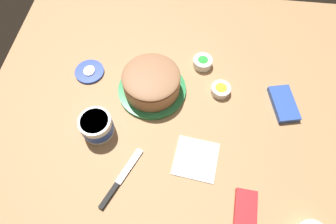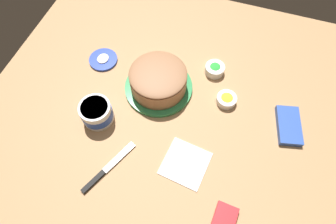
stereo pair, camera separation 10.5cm
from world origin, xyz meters
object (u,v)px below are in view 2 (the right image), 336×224
(frosted_cake, at_px, (158,81))
(frosting_tub, at_px, (97,112))
(spreading_knife, at_px, (104,171))
(candy_box_upper, at_px, (289,125))
(sprinkle_bowl_green, at_px, (215,69))
(frosting_tub_lid, at_px, (103,60))
(sprinkle_bowl_yellow, at_px, (227,99))
(paper_napkin, at_px, (185,163))

(frosted_cake, bearing_deg, frosting_tub, -40.51)
(frosted_cake, relative_size, spreading_knife, 1.22)
(spreading_knife, bearing_deg, candy_box_upper, 122.88)
(sprinkle_bowl_green, bearing_deg, frosting_tub_lid, -78.94)
(frosted_cake, height_order, sprinkle_bowl_green, frosted_cake)
(frosting_tub_lid, distance_m, sprinkle_bowl_yellow, 0.55)
(frosting_tub, xyz_separation_m, candy_box_upper, (-0.19, 0.69, -0.03))
(sprinkle_bowl_yellow, bearing_deg, frosting_tub_lid, -93.78)
(frosting_tub, relative_size, sprinkle_bowl_yellow, 1.52)
(frosted_cake, height_order, paper_napkin, frosted_cake)
(frosted_cake, xyz_separation_m, sprinkle_bowl_green, (-0.15, 0.19, -0.03))
(frosting_tub, relative_size, frosting_tub_lid, 0.98)
(frosting_tub_lid, relative_size, paper_napkin, 0.80)
(frosting_tub_lid, height_order, sprinkle_bowl_yellow, sprinkle_bowl_yellow)
(frosted_cake, height_order, candy_box_upper, frosted_cake)
(spreading_knife, distance_m, paper_napkin, 0.28)
(sprinkle_bowl_green, height_order, sprinkle_bowl_yellow, sprinkle_bowl_green)
(spreading_knife, bearing_deg, frosting_tub, -149.89)
(paper_napkin, bearing_deg, sprinkle_bowl_yellow, 165.02)
(frosted_cake, bearing_deg, frosting_tub_lid, -102.31)
(sprinkle_bowl_green, bearing_deg, paper_napkin, 0.07)
(sprinkle_bowl_green, distance_m, candy_box_upper, 0.36)
(frosting_tub_lid, height_order, sprinkle_bowl_green, sprinkle_bowl_green)
(frosting_tub_lid, xyz_separation_m, sprinkle_bowl_yellow, (0.04, 0.54, 0.01))
(spreading_knife, distance_m, candy_box_upper, 0.69)
(sprinkle_bowl_green, distance_m, paper_napkin, 0.42)
(frosting_tub, height_order, sprinkle_bowl_green, frosting_tub)
(candy_box_upper, bearing_deg, spreading_knife, -70.20)
(frosted_cake, height_order, frosting_tub, frosted_cake)
(candy_box_upper, bearing_deg, frosting_tub, -87.69)
(spreading_knife, relative_size, candy_box_upper, 1.42)
(frosted_cake, xyz_separation_m, sprinkle_bowl_yellow, (-0.02, 0.27, -0.03))
(sprinkle_bowl_yellow, height_order, paper_napkin, sprinkle_bowl_yellow)
(frosted_cake, bearing_deg, spreading_knife, -9.33)
(frosting_tub_lid, distance_m, paper_napkin, 0.57)
(frosting_tub, bearing_deg, frosting_tub_lid, -158.80)
(sprinkle_bowl_green, relative_size, sprinkle_bowl_yellow, 1.03)
(sprinkle_bowl_green, bearing_deg, sprinkle_bowl_yellow, 31.85)
(sprinkle_bowl_yellow, xyz_separation_m, candy_box_upper, (0.03, 0.25, -0.01))
(frosted_cake, bearing_deg, sprinkle_bowl_yellow, 94.92)
(frosting_tub, height_order, frosting_tub_lid, frosting_tub)
(candy_box_upper, xyz_separation_m, paper_napkin, (0.26, -0.32, -0.01))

